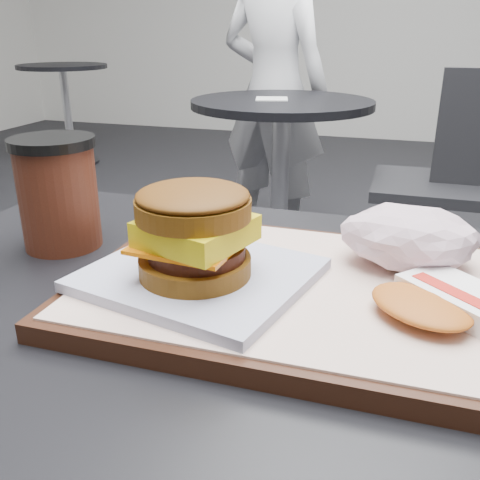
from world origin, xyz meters
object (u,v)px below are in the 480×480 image
(customer_table, at_px, (240,477))
(coffee_cup, at_px, (58,189))
(crumpled_wrapper, at_px, (409,237))
(breakfast_sandwich, at_px, (196,243))
(neighbor_chair, at_px, (453,175))
(patron, at_px, (274,91))
(neighbor_table, at_px, (281,151))
(serving_tray, at_px, (288,289))
(hash_brown, at_px, (442,301))

(customer_table, xyz_separation_m, coffee_cup, (-0.24, 0.10, 0.25))
(crumpled_wrapper, xyz_separation_m, coffee_cup, (-0.38, -0.02, 0.02))
(customer_table, xyz_separation_m, breakfast_sandwich, (-0.04, 0.01, 0.24))
(neighbor_chair, distance_m, patron, 0.93)
(neighbor_table, height_order, patron, patron)
(customer_table, height_order, serving_tray, serving_tray)
(neighbor_chair, bearing_deg, breakfast_sandwich, -101.83)
(serving_tray, bearing_deg, hash_brown, -9.76)
(crumpled_wrapper, distance_m, patron, 2.07)
(hash_brown, distance_m, coffee_cup, 0.42)
(coffee_cup, bearing_deg, patron, 97.09)
(crumpled_wrapper, bearing_deg, customer_table, -140.28)
(coffee_cup, bearing_deg, serving_tray, -10.55)
(coffee_cup, distance_m, patron, 2.01)
(serving_tray, relative_size, crumpled_wrapper, 2.97)
(neighbor_table, relative_size, neighbor_chair, 0.85)
(patron, bearing_deg, hash_brown, 122.98)
(crumpled_wrapper, bearing_deg, serving_tray, -146.25)
(patron, bearing_deg, crumpled_wrapper, 122.98)
(customer_table, bearing_deg, patron, 103.27)
(serving_tray, xyz_separation_m, neighbor_table, (-0.38, 1.61, -0.23))
(breakfast_sandwich, distance_m, crumpled_wrapper, 0.21)
(serving_tray, xyz_separation_m, coffee_cup, (-0.28, 0.05, 0.06))
(crumpled_wrapper, bearing_deg, coffee_cup, -177.53)
(customer_table, xyz_separation_m, hash_brown, (0.16, 0.02, 0.22))
(neighbor_chair, bearing_deg, neighbor_table, 178.50)
(hash_brown, distance_m, neighbor_chair, 1.64)
(coffee_cup, bearing_deg, crumpled_wrapper, 2.47)
(serving_tray, relative_size, breakfast_sandwich, 1.70)
(breakfast_sandwich, xyz_separation_m, hash_brown, (0.21, 0.01, -0.03))
(customer_table, height_order, coffee_cup, coffee_cup)
(serving_tray, relative_size, patron, 0.26)
(hash_brown, xyz_separation_m, coffee_cup, (-0.41, 0.07, 0.04))
(breakfast_sandwich, height_order, hash_brown, breakfast_sandwich)
(breakfast_sandwich, relative_size, patron, 0.15)
(breakfast_sandwich, height_order, neighbor_chair, breakfast_sandwich)
(neighbor_table, bearing_deg, breakfast_sandwich, -79.44)
(serving_tray, distance_m, patron, 2.11)
(serving_tray, xyz_separation_m, breakfast_sandwich, (-0.08, -0.03, 0.05))
(hash_brown, bearing_deg, crumpled_wrapper, 107.72)
(customer_table, relative_size, neighbor_chair, 0.91)
(serving_tray, height_order, coffee_cup, coffee_cup)
(breakfast_sandwich, distance_m, neighbor_table, 1.69)
(hash_brown, height_order, patron, patron)
(customer_table, bearing_deg, neighbor_table, 101.98)
(neighbor_chair, bearing_deg, serving_tray, -99.34)
(crumpled_wrapper, bearing_deg, breakfast_sandwich, -151.01)
(neighbor_table, bearing_deg, neighbor_chair, -1.50)
(crumpled_wrapper, bearing_deg, hash_brown, -72.28)
(breakfast_sandwich, relative_size, neighbor_table, 0.30)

